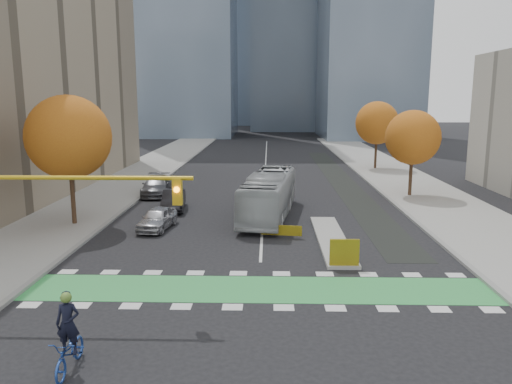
# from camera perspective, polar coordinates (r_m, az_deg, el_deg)

# --- Properties ---
(ground) EXTENTS (300.00, 300.00, 0.00)m
(ground) POSITION_cam_1_polar(r_m,az_deg,el_deg) (20.26, 0.27, -12.60)
(ground) COLOR black
(ground) RESTS_ON ground
(sidewalk_west) EXTENTS (7.00, 120.00, 0.15)m
(sidewalk_west) POSITION_cam_1_polar(r_m,az_deg,el_deg) (41.79, -17.97, -0.77)
(sidewalk_west) COLOR gray
(sidewalk_west) RESTS_ON ground
(sidewalk_east) EXTENTS (7.00, 120.00, 0.15)m
(sidewalk_east) POSITION_cam_1_polar(r_m,az_deg,el_deg) (41.54, 19.85, -0.95)
(sidewalk_east) COLOR gray
(sidewalk_east) RESTS_ON ground
(curb_west) EXTENTS (0.30, 120.00, 0.16)m
(curb_west) POSITION_cam_1_polar(r_m,az_deg,el_deg) (40.76, -13.32, -0.81)
(curb_west) COLOR gray
(curb_west) RESTS_ON ground
(curb_east) EXTENTS (0.30, 120.00, 0.16)m
(curb_east) POSITION_cam_1_polar(r_m,az_deg,el_deg) (40.57, 15.16, -0.95)
(curb_east) COLOR gray
(curb_east) RESTS_ON ground
(bike_crossing) EXTENTS (20.00, 3.00, 0.01)m
(bike_crossing) POSITION_cam_1_polar(r_m,az_deg,el_deg) (21.65, 0.35, -11.02)
(bike_crossing) COLOR green
(bike_crossing) RESTS_ON ground
(centre_line) EXTENTS (0.15, 70.00, 0.01)m
(centre_line) POSITION_cam_1_polar(r_m,az_deg,el_deg) (59.15, 1.09, 2.93)
(centre_line) COLOR silver
(centre_line) RESTS_ON ground
(bike_lane_paint) EXTENTS (2.50, 50.00, 0.01)m
(bike_lane_paint) POSITION_cam_1_polar(r_m,az_deg,el_deg) (49.77, 9.68, 1.30)
(bike_lane_paint) COLOR black
(bike_lane_paint) RESTS_ON ground
(median_island) EXTENTS (1.60, 10.00, 0.16)m
(median_island) POSITION_cam_1_polar(r_m,az_deg,el_deg) (28.95, 8.63, -5.33)
(median_island) COLOR gray
(median_island) RESTS_ON ground
(hazard_board) EXTENTS (1.40, 0.12, 1.30)m
(hazard_board) POSITION_cam_1_polar(r_m,az_deg,el_deg) (24.19, 10.07, -6.82)
(hazard_board) COLOR yellow
(hazard_board) RESTS_ON median_island
(tree_west) EXTENTS (5.20, 5.20, 8.22)m
(tree_west) POSITION_cam_1_polar(r_m,az_deg,el_deg) (33.10, -20.62, 5.87)
(tree_west) COLOR #332114
(tree_west) RESTS_ON ground
(tree_east_near) EXTENTS (4.40, 4.40, 7.08)m
(tree_east_near) POSITION_cam_1_polar(r_m,az_deg,el_deg) (42.35, 17.49, 5.96)
(tree_east_near) COLOR #332114
(tree_east_near) RESTS_ON ground
(tree_east_far) EXTENTS (4.80, 4.80, 7.65)m
(tree_east_far) POSITION_cam_1_polar(r_m,az_deg,el_deg) (57.95, 13.66, 7.67)
(tree_east_far) COLOR #332114
(tree_east_far) RESTS_ON ground
(traffic_signal_west) EXTENTS (8.53, 0.56, 5.20)m
(traffic_signal_west) POSITION_cam_1_polar(r_m,az_deg,el_deg) (20.31, -22.74, -1.45)
(traffic_signal_west) COLOR #BF9914
(traffic_signal_west) RESTS_ON ground
(cyclist) EXTENTS (0.79, 2.16, 2.47)m
(cyclist) POSITION_cam_1_polar(r_m,az_deg,el_deg) (16.40, -20.54, -16.04)
(cyclist) COLOR #204196
(cyclist) RESTS_ON ground
(bus) EXTENTS (4.06, 11.22, 3.06)m
(bus) POSITION_cam_1_polar(r_m,az_deg,el_deg) (33.92, 1.48, -0.32)
(bus) COLOR #AAAEB1
(bus) RESTS_ON ground
(parked_car_a) EXTENTS (2.11, 4.17, 1.36)m
(parked_car_a) POSITION_cam_1_polar(r_m,az_deg,el_deg) (31.47, -11.22, -2.98)
(parked_car_a) COLOR #A8A8AE
(parked_car_a) RESTS_ON ground
(parked_car_b) EXTENTS (2.01, 4.50, 1.44)m
(parked_car_b) POSITION_cam_1_polar(r_m,az_deg,el_deg) (36.61, -9.40, -0.93)
(parked_car_b) COLOR black
(parked_car_b) RESTS_ON ground
(parked_car_c) EXTENTS (2.81, 5.65, 1.58)m
(parked_car_c) POSITION_cam_1_polar(r_m,az_deg,el_deg) (42.49, -11.31, 0.71)
(parked_car_c) COLOR #545559
(parked_car_c) RESTS_ON ground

